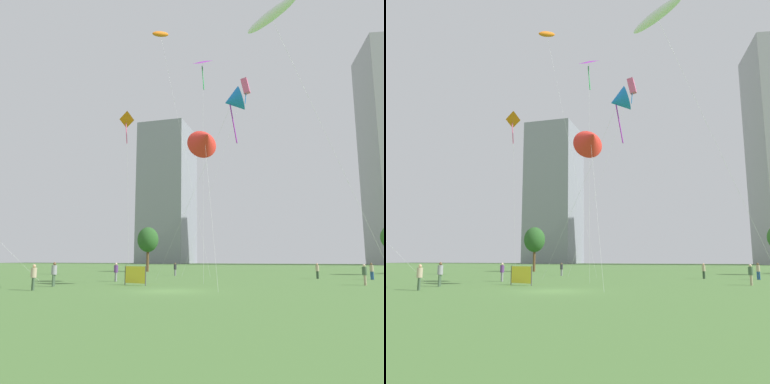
# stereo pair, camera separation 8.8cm
# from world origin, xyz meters

# --- Properties ---
(ground) EXTENTS (280.00, 280.00, 0.00)m
(ground) POSITION_xyz_m (0.00, 0.00, 0.00)
(ground) COLOR #4C7538
(person_standing_0) EXTENTS (0.36, 0.36, 1.63)m
(person_standing_0) POSITION_xyz_m (13.50, 19.25, 0.94)
(person_standing_0) COLOR #1E478C
(person_standing_0) RESTS_ON ground
(person_standing_1) EXTENTS (0.34, 0.34, 1.54)m
(person_standing_1) POSITION_xyz_m (-8.13, 21.07, 0.89)
(person_standing_1) COLOR gray
(person_standing_1) RESTS_ON ground
(person_standing_2) EXTENTS (0.35, 0.35, 1.57)m
(person_standing_2) POSITION_xyz_m (8.38, 19.38, 0.91)
(person_standing_2) COLOR #3F593F
(person_standing_2) RESTS_ON ground
(person_standing_3) EXTENTS (0.36, 0.36, 1.62)m
(person_standing_3) POSITION_xyz_m (12.18, 10.09, 0.94)
(person_standing_3) COLOR tan
(person_standing_3) RESTS_ON ground
(person_standing_4) EXTENTS (0.40, 0.40, 1.79)m
(person_standing_4) POSITION_xyz_m (-9.80, 0.99, 1.03)
(person_standing_4) COLOR #3F593F
(person_standing_4) RESTS_ON ground
(person_standing_5) EXTENTS (0.37, 0.37, 1.67)m
(person_standing_5) POSITION_xyz_m (-8.71, -2.39, 0.97)
(person_standing_5) COLOR #3F593F
(person_standing_5) RESTS_ON ground
(person_standing_6) EXTENTS (0.37, 0.37, 1.67)m
(person_standing_6) POSITION_xyz_m (-8.66, 8.01, 0.96)
(person_standing_6) COLOR gray
(person_standing_6) RESTS_ON ground
(kite_flying_0) EXTENTS (10.47, 6.43, 16.43)m
(kite_flying_0) POSITION_xyz_m (2.70, 6.98, 15.23)
(kite_flying_0) COLOR silver
(kite_flying_0) RESTS_ON ground
(kite_flying_1) EXTENTS (7.57, 2.52, 32.15)m
(kite_flying_1) POSITION_xyz_m (-9.89, 19.64, 31.41)
(kite_flying_1) COLOR silver
(kite_flying_1) RESTS_ON ground
(kite_flying_2) EXTENTS (1.66, 3.24, 22.27)m
(kite_flying_2) POSITION_xyz_m (-1.28, 11.11, 21.38)
(kite_flying_2) COLOR silver
(kite_flying_2) RESTS_ON ground
(kite_flying_3) EXTENTS (2.10, 4.62, 17.12)m
(kite_flying_3) POSITION_xyz_m (-9.93, 11.43, 16.37)
(kite_flying_3) COLOR silver
(kite_flying_3) RESTS_ON ground
(kite_flying_5) EXTENTS (3.47, 4.93, 12.37)m
(kite_flying_5) POSITION_xyz_m (1.15, 3.84, 11.06)
(kite_flying_5) COLOR silver
(kite_flying_5) RESTS_ON ground
(kite_flying_6) EXTENTS (8.24, 2.02, 23.96)m
(kite_flying_6) POSITION_xyz_m (1.06, 20.88, 22.88)
(kite_flying_6) COLOR silver
(kite_flying_6) RESTS_ON ground
(kite_flying_7) EXTENTS (8.76, 5.16, 18.28)m
(kite_flying_7) POSITION_xyz_m (6.90, 0.32, 17.91)
(kite_flying_7) COLOR silver
(kite_flying_7) RESTS_ON ground
(park_tree_1) EXTENTS (3.38, 3.38, 7.06)m
(park_tree_1) POSITION_xyz_m (-17.82, 33.33, 5.02)
(park_tree_1) COLOR brown
(park_tree_1) RESTS_ON ground
(distant_highrise_1) EXTENTS (21.55, 25.48, 60.21)m
(distant_highrise_1) POSITION_xyz_m (-56.67, 132.42, 30.11)
(distant_highrise_1) COLOR gray
(distant_highrise_1) RESTS_ON ground
(event_banner) EXTENTS (2.11, 0.57, 1.50)m
(event_banner) POSITION_xyz_m (-4.73, 4.25, 0.79)
(event_banner) COLOR #4C4C4C
(event_banner) RESTS_ON ground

